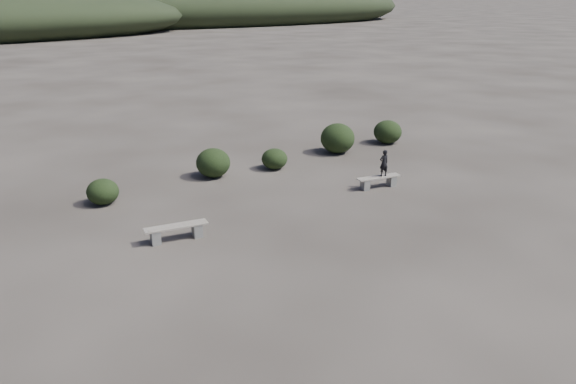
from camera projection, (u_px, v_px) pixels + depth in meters
ground at (388, 271)px, 13.64m from camera, size 1200.00×1200.00×0.00m
bench_left at (176, 231)px, 15.25m from camera, size 1.75×0.57×0.43m
bench_right at (378, 181)px, 19.36m from camera, size 1.64×0.56×0.40m
seated_person at (384, 163)px, 19.22m from camera, size 0.36×0.25×0.93m
shrub_a at (103, 192)px, 17.81m from camera, size 1.01×1.01×0.83m
shrub_b at (213, 163)px, 20.41m from camera, size 1.25×1.25×1.07m
shrub_c at (275, 159)px, 21.39m from camera, size 0.99×0.99×0.79m
shrub_d at (338, 138)px, 23.46m from camera, size 1.43×1.43×1.25m
shrub_e at (388, 132)px, 25.00m from camera, size 1.24×1.24×1.04m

